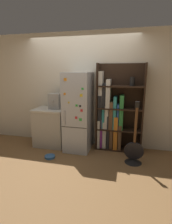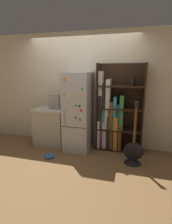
% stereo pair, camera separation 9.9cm
% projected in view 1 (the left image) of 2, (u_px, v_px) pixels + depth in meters
% --- Properties ---
extents(ground_plane, '(16.00, 16.00, 0.00)m').
position_uv_depth(ground_plane, '(77.00, 150.00, 3.95)').
color(ground_plane, olive).
extents(wall_back, '(8.00, 0.05, 2.60)m').
position_uv_depth(wall_back, '(82.00, 90.00, 4.10)').
color(wall_back, beige).
rests_on(wall_back, ground_plane).
extents(refrigerator, '(0.55, 0.69, 1.72)m').
position_uv_depth(refrigerator, '(78.00, 112.00, 3.86)').
color(refrigerator, silver).
rests_on(refrigerator, ground_plane).
extents(bookshelf, '(1.00, 0.35, 1.90)m').
position_uv_depth(bookshelf, '(114.00, 115.00, 3.88)').
color(bookshelf, black).
rests_on(bookshelf, ground_plane).
extents(kitchen_counter, '(0.73, 0.59, 0.89)m').
position_uv_depth(kitchen_counter, '(51.00, 127.00, 4.16)').
color(kitchen_counter, '#BCB7A8').
rests_on(kitchen_counter, ground_plane).
extents(espresso_machine, '(0.26, 0.29, 0.35)m').
position_uv_depth(espresso_machine, '(55.00, 101.00, 4.04)').
color(espresso_machine, '#A5A39E').
rests_on(espresso_machine, kitchen_counter).
extents(guitar, '(0.37, 0.33, 1.23)m').
position_uv_depth(guitar, '(134.00, 154.00, 3.37)').
color(guitar, black).
rests_on(guitar, ground_plane).
extents(pet_bowl, '(0.21, 0.21, 0.05)m').
position_uv_depth(pet_bowl, '(50.00, 156.00, 3.59)').
color(pet_bowl, '#3366A5').
rests_on(pet_bowl, ground_plane).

